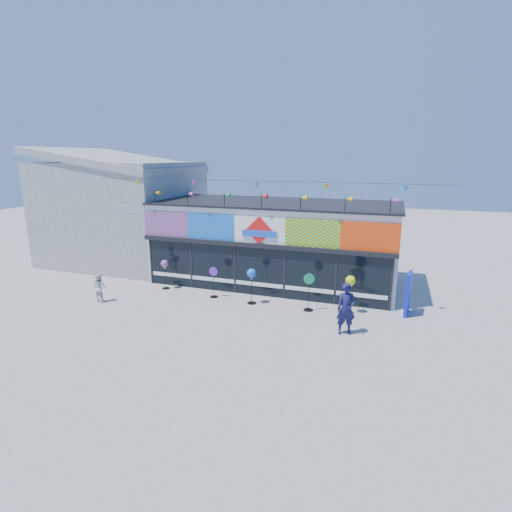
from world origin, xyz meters
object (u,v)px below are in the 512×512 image
at_px(blue_sign, 408,294).
at_px(child, 100,287).
at_px(adult_man, 346,309).
at_px(spinner_2, 252,276).
at_px(spinner_4, 350,283).
at_px(spinner_3, 309,291).
at_px(spinner_1, 214,281).
at_px(spinner_0, 165,266).

xyz_separation_m(blue_sign, child, (-12.95, -2.85, -0.25)).
bearing_deg(adult_man, spinner_2, 135.16).
bearing_deg(spinner_4, child, -168.27).
bearing_deg(spinner_3, spinner_4, 8.97).
xyz_separation_m(spinner_1, child, (-4.59, -2.16, -0.11)).
distance_m(blue_sign, spinner_4, 2.37).
distance_m(spinner_3, child, 9.27).
height_order(spinner_4, child, spinner_4).
height_order(spinner_3, spinner_4, spinner_3).
bearing_deg(spinner_4, spinner_2, -176.36).
bearing_deg(spinner_1, child, -154.81).
distance_m(blue_sign, spinner_0, 11.13).
bearing_deg(spinner_0, spinner_3, -4.19).
bearing_deg(blue_sign, adult_man, -121.27).
bearing_deg(spinner_3, spinner_2, -179.87).
xyz_separation_m(spinner_3, adult_man, (1.75, -1.81, 0.11)).
distance_m(spinner_4, adult_man, 2.10).
distance_m(spinner_0, spinner_2, 4.71).
height_order(spinner_2, spinner_3, spinner_3).
relative_size(spinner_0, child, 1.13).
distance_m(spinner_1, spinner_4, 6.14).
distance_m(spinner_0, child, 3.14).
height_order(spinner_0, adult_man, adult_man).
height_order(spinner_0, spinner_4, spinner_4).
xyz_separation_m(blue_sign, spinner_1, (-8.36, -0.69, -0.14)).
height_order(spinner_2, child, spinner_2).
xyz_separation_m(blue_sign, spinner_0, (-11.12, -0.36, 0.27)).
relative_size(spinner_0, spinner_2, 0.91).
relative_size(spinner_2, spinner_4, 0.99).
height_order(spinner_2, adult_man, adult_man).
height_order(blue_sign, spinner_4, blue_sign).
distance_m(spinner_2, spinner_4, 4.20).
height_order(spinner_1, spinner_2, spinner_2).
bearing_deg(adult_man, blue_sign, 29.47).
xyz_separation_m(spinner_0, spinner_1, (2.75, -0.33, -0.41)).
relative_size(spinner_0, adult_man, 0.76).
bearing_deg(spinner_0, blue_sign, 1.87).
bearing_deg(spinner_2, adult_man, -22.84).
xyz_separation_m(spinner_0, spinner_4, (8.87, -0.27, 0.12)).
xyz_separation_m(blue_sign, spinner_2, (-6.44, -0.90, 0.38)).
bearing_deg(spinner_3, blue_sign, 12.86).
bearing_deg(spinner_4, adult_man, -87.30).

